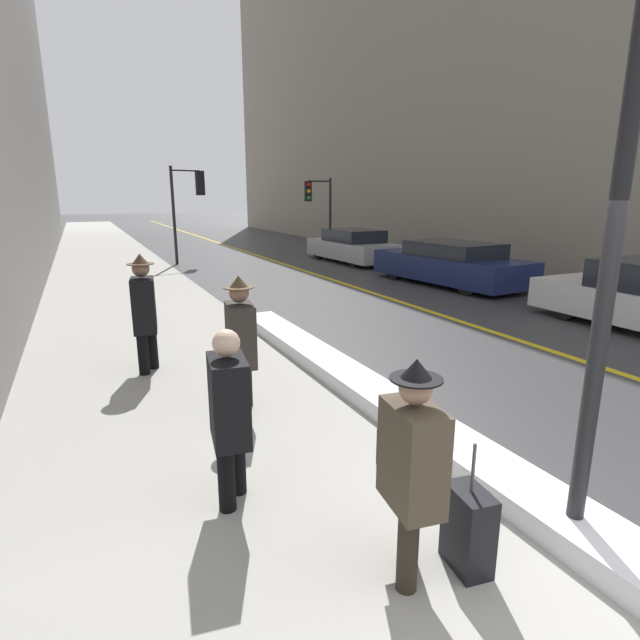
% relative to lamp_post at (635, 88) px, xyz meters
% --- Properties ---
extents(sidewalk_slab, '(4.00, 80.00, 0.01)m').
position_rel_lamp_post_xyz_m(sidewalk_slab, '(-2.16, 14.23, -3.15)').
color(sidewalk_slab, '#9E9B93').
rests_on(sidewalk_slab, ground).
extents(road_centre_stripe, '(0.16, 80.00, 0.00)m').
position_rel_lamp_post_xyz_m(road_centre_stripe, '(3.84, 14.23, -3.16)').
color(road_centre_stripe, gold).
rests_on(road_centre_stripe, ground).
extents(snow_bank_curb, '(0.58, 8.43, 0.21)m').
position_rel_lamp_post_xyz_m(snow_bank_curb, '(0.02, 3.19, -3.05)').
color(snow_bank_curb, white).
rests_on(snow_bank_curb, ground).
extents(building_facade_right, '(6.00, 36.00, 18.77)m').
position_rel_lamp_post_xyz_m(building_facade_right, '(12.84, 21.23, 6.23)').
color(building_facade_right, gray).
rests_on(building_facade_right, ground).
extents(lamp_post, '(0.28, 0.28, 5.33)m').
position_rel_lamp_post_xyz_m(lamp_post, '(0.00, 0.00, 0.00)').
color(lamp_post, black).
rests_on(lamp_post, ground).
extents(traffic_light_near, '(1.30, 0.45, 3.61)m').
position_rel_lamp_post_xyz_m(traffic_light_near, '(0.82, 17.54, -0.55)').
color(traffic_light_near, black).
rests_on(traffic_light_near, ground).
extents(traffic_light_far, '(1.31, 0.33, 3.34)m').
position_rel_lamp_post_xyz_m(traffic_light_far, '(6.91, 19.28, -0.75)').
color(traffic_light_far, black).
rests_on(traffic_light_far, ground).
extents(pedestrian_with_shoulder_bag, '(0.35, 0.71, 1.56)m').
position_rel_lamp_post_xyz_m(pedestrian_with_shoulder_bag, '(-1.33, 0.25, -2.31)').
color(pedestrian_with_shoulder_bag, '#2A241B').
rests_on(pedestrian_with_shoulder_bag, ground).
extents(pedestrian_in_glasses, '(0.35, 0.53, 1.52)m').
position_rel_lamp_post_xyz_m(pedestrian_in_glasses, '(-2.17, 1.58, -2.32)').
color(pedestrian_in_glasses, black).
rests_on(pedestrian_in_glasses, ground).
extents(pedestrian_nearside, '(0.37, 0.54, 1.65)m').
position_rel_lamp_post_xyz_m(pedestrian_nearside, '(-1.54, 3.33, -2.26)').
color(pedestrian_nearside, black).
rests_on(pedestrian_nearside, ground).
extents(pedestrian_in_fedora, '(0.39, 0.58, 1.75)m').
position_rel_lamp_post_xyz_m(pedestrian_in_fedora, '(-2.39, 5.27, -2.21)').
color(pedestrian_in_fedora, black).
rests_on(pedestrian_in_fedora, ground).
extents(parked_car_navy, '(2.32, 5.03, 1.24)m').
position_rel_lamp_post_xyz_m(parked_car_navy, '(6.61, 9.37, -2.56)').
color(parked_car_navy, navy).
rests_on(parked_car_navy, ground).
extents(parked_car_silver, '(1.87, 4.61, 1.28)m').
position_rel_lamp_post_xyz_m(parked_car_silver, '(6.53, 15.13, -2.55)').
color(parked_car_silver, '#B2B2B7').
rests_on(parked_car_silver, ground).
extents(rolling_suitcase, '(0.27, 0.39, 0.95)m').
position_rel_lamp_post_xyz_m(rolling_suitcase, '(-0.92, 0.12, -2.86)').
color(rolling_suitcase, black).
rests_on(rolling_suitcase, ground).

